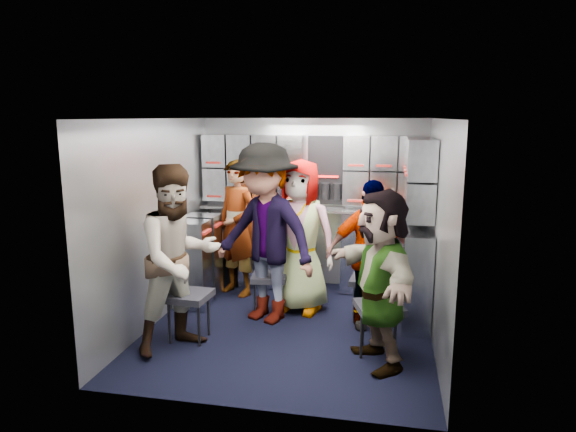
% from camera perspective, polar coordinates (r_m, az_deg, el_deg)
% --- Properties ---
extents(floor, '(3.00, 3.00, 0.00)m').
position_cam_1_polar(floor, '(5.35, 0.18, -12.35)').
color(floor, black).
rests_on(floor, ground).
extents(wall_back, '(2.80, 0.04, 2.10)m').
position_cam_1_polar(wall_back, '(6.48, 2.75, 1.48)').
color(wall_back, '#969CA4').
rests_on(wall_back, ground).
extents(wall_left, '(0.04, 3.00, 2.10)m').
position_cam_1_polar(wall_left, '(5.46, -14.38, -0.64)').
color(wall_left, '#969CA4').
rests_on(wall_left, ground).
extents(wall_right, '(0.04, 3.00, 2.10)m').
position_cam_1_polar(wall_right, '(4.96, 16.28, -1.92)').
color(wall_right, '#969CA4').
rests_on(wall_right, ground).
extents(ceiling, '(2.80, 3.00, 0.02)m').
position_cam_1_polar(ceiling, '(4.91, 0.19, 10.76)').
color(ceiling, silver).
rests_on(ceiling, wall_back).
extents(cart_bank_back, '(2.68, 0.38, 0.99)m').
position_cam_1_polar(cart_bank_back, '(6.39, 2.42, -3.73)').
color(cart_bank_back, '#9197A0').
rests_on(cart_bank_back, ground).
extents(cart_bank_left, '(0.38, 0.76, 0.99)m').
position_cam_1_polar(cart_bank_left, '(6.01, -10.01, -4.85)').
color(cart_bank_left, '#9197A0').
rests_on(cart_bank_left, ground).
extents(counter, '(2.68, 0.42, 0.03)m').
position_cam_1_polar(counter, '(6.28, 2.46, 0.86)').
color(counter, '#B7B9BE').
rests_on(counter, cart_bank_back).
extents(locker_bank_back, '(2.68, 0.28, 0.82)m').
position_cam_1_polar(locker_bank_back, '(6.27, 2.58, 5.23)').
color(locker_bank_back, '#9197A0').
rests_on(locker_bank_back, wall_back).
extents(locker_bank_right, '(0.28, 1.00, 0.82)m').
position_cam_1_polar(locker_bank_right, '(5.56, 14.40, 4.15)').
color(locker_bank_right, '#9197A0').
rests_on(locker_bank_right, wall_right).
extents(right_cabinet, '(0.28, 1.20, 1.00)m').
position_cam_1_polar(right_cabinet, '(5.66, 13.97, -5.96)').
color(right_cabinet, '#9197A0').
rests_on(right_cabinet, ground).
extents(coffee_niche, '(0.46, 0.16, 0.84)m').
position_cam_1_polar(coffee_niche, '(6.31, 4.28, 5.06)').
color(coffee_niche, black).
rests_on(coffee_niche, wall_back).
extents(red_latch_strip, '(2.60, 0.02, 0.03)m').
position_cam_1_polar(red_latch_strip, '(6.11, 2.16, -0.71)').
color(red_latch_strip, maroon).
rests_on(red_latch_strip, cart_bank_back).
extents(jump_seat_near_left, '(0.43, 0.41, 0.47)m').
position_cam_1_polar(jump_seat_near_left, '(5.04, -11.01, -8.94)').
color(jump_seat_near_left, black).
rests_on(jump_seat_near_left, ground).
extents(jump_seat_mid_left, '(0.41, 0.39, 0.44)m').
position_cam_1_polar(jump_seat_mid_left, '(5.60, -2.09, -7.02)').
color(jump_seat_mid_left, black).
rests_on(jump_seat_mid_left, ground).
extents(jump_seat_center, '(0.41, 0.39, 0.43)m').
position_cam_1_polar(jump_seat_center, '(5.88, 1.62, -6.19)').
color(jump_seat_center, black).
rests_on(jump_seat_center, ground).
extents(jump_seat_mid_right, '(0.41, 0.39, 0.45)m').
position_cam_1_polar(jump_seat_mid_right, '(5.53, 8.97, -7.33)').
color(jump_seat_mid_right, black).
rests_on(jump_seat_mid_right, ground).
extents(jump_seat_near_right, '(0.49, 0.48, 0.47)m').
position_cam_1_polar(jump_seat_near_right, '(4.74, 10.10, -10.24)').
color(jump_seat_near_right, black).
rests_on(jump_seat_near_right, ground).
extents(attendant_standing, '(0.71, 0.62, 1.63)m').
position_cam_1_polar(attendant_standing, '(6.14, -5.69, -1.32)').
color(attendant_standing, black).
rests_on(attendant_standing, ground).
extents(attendant_arc_a, '(1.03, 1.06, 1.71)m').
position_cam_1_polar(attendant_arc_a, '(4.75, -12.03, -4.68)').
color(attendant_arc_a, black).
rests_on(attendant_arc_a, ground).
extents(attendant_arc_b, '(1.38, 1.13, 1.86)m').
position_cam_1_polar(attendant_arc_b, '(5.29, -2.58, -1.99)').
color(attendant_arc_b, black).
rests_on(attendant_arc_b, ground).
extents(attendant_arc_c, '(0.90, 0.66, 1.67)m').
position_cam_1_polar(attendant_arc_c, '(5.59, 1.33, -2.27)').
color(attendant_arc_c, black).
rests_on(attendant_arc_c, ground).
extents(attendant_arc_d, '(0.96, 0.62, 1.51)m').
position_cam_1_polar(attendant_arc_d, '(5.25, 9.01, -4.20)').
color(attendant_arc_d, black).
rests_on(attendant_arc_d, ground).
extents(attendant_arc_e, '(1.02, 1.49, 1.54)m').
position_cam_1_polar(attendant_arc_e, '(4.45, 10.20, -6.83)').
color(attendant_arc_e, black).
rests_on(attendant_arc_e, ground).
extents(bottle_left, '(0.06, 0.06, 0.26)m').
position_cam_1_polar(bottle_left, '(6.25, 0.20, 2.17)').
color(bottle_left, white).
rests_on(bottle_left, counter).
extents(bottle_mid, '(0.07, 0.07, 0.26)m').
position_cam_1_polar(bottle_mid, '(6.31, -2.25, 2.23)').
color(bottle_mid, white).
rests_on(bottle_mid, counter).
extents(bottle_right, '(0.06, 0.06, 0.27)m').
position_cam_1_polar(bottle_right, '(6.13, 11.54, 1.82)').
color(bottle_right, white).
rests_on(bottle_right, counter).
extents(cup_left, '(0.09, 0.09, 0.09)m').
position_cam_1_polar(cup_left, '(6.28, -1.20, 1.44)').
color(cup_left, beige).
rests_on(cup_left, counter).
extents(cup_right, '(0.08, 0.08, 0.11)m').
position_cam_1_polar(cup_right, '(6.14, 11.79, 1.04)').
color(cup_right, beige).
rests_on(cup_right, counter).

